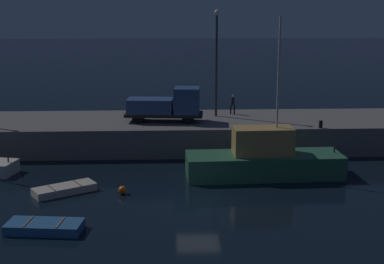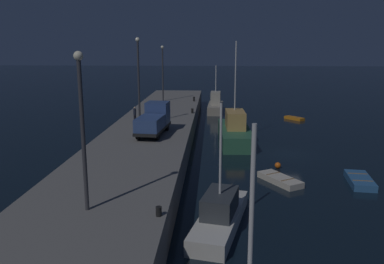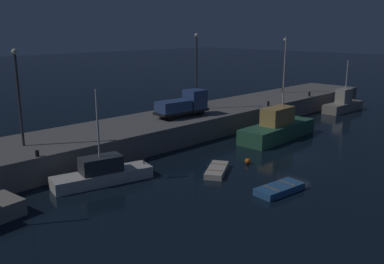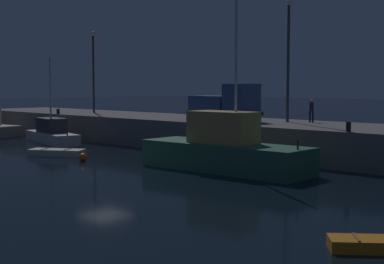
{
  "view_description": "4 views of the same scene",
  "coord_description": "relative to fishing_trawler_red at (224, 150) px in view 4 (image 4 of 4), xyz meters",
  "views": [
    {
      "loc": [
        -1.63,
        -29.8,
        11.07
      ],
      "look_at": [
        0.13,
        11.02,
        1.63
      ],
      "focal_mm": 51.58,
      "sensor_mm": 36.0,
      "label": 1
    },
    {
      "loc": [
        -36.48,
        7.1,
        10.01
      ],
      "look_at": [
        0.24,
        9.09,
        1.97
      ],
      "focal_mm": 37.38,
      "sensor_mm": 36.0,
      "label": 2
    },
    {
      "loc": [
        -31.7,
        -18.85,
        11.22
      ],
      "look_at": [
        -3.59,
        9.29,
        1.33
      ],
      "focal_mm": 39.04,
      "sensor_mm": 36.0,
      "label": 3
    },
    {
      "loc": [
        25.35,
        -19.5,
        4.79
      ],
      "look_at": [
        -2.69,
        9.82,
        1.46
      ],
      "focal_mm": 53.89,
      "sensor_mm": 36.0,
      "label": 4
    }
  ],
  "objects": [
    {
      "name": "dinghy_orange_near",
      "position": [
        -12.55,
        -2.72,
        -0.91
      ],
      "size": [
        3.87,
        3.1,
        0.49
      ],
      "color": "beige",
      "rests_on": "ground"
    },
    {
      "name": "pier_quay",
      "position": [
        -4.59,
        8.4,
        -0.05
      ],
      "size": [
        66.6,
        7.97,
        2.18
      ],
      "color": "slate",
      "rests_on": "ground"
    },
    {
      "name": "bollard_east",
      "position": [
        5.02,
        4.74,
        1.32
      ],
      "size": [
        0.28,
        0.28,
        0.56
      ],
      "primitive_type": "cylinder",
      "color": "black",
      "rests_on": "pier_quay"
    },
    {
      "name": "lamp_post_west",
      "position": [
        -23.22,
        8.34,
        5.49
      ],
      "size": [
        0.44,
        0.44,
        7.57
      ],
      "color": "#38383D",
      "rests_on": "pier_quay"
    },
    {
      "name": "dinghy_red_small",
      "position": [
        13.37,
        -8.8,
        -0.95
      ],
      "size": [
        2.8,
        2.56,
        0.4
      ],
      "color": "orange",
      "rests_on": "ground"
    },
    {
      "name": "ground_plane",
      "position": [
        -4.59,
        -4.82,
        -1.14
      ],
      "size": [
        320.0,
        320.0,
        0.0
      ],
      "primitive_type": "plane",
      "color": "black"
    },
    {
      "name": "dockworker",
      "position": [
        -0.89,
        10.36,
        1.97
      ],
      "size": [
        0.42,
        0.37,
        1.62
      ],
      "color": "black",
      "rests_on": "pier_quay"
    },
    {
      "name": "fishing_trawler_red",
      "position": [
        0.0,
        0.0,
        0.0
      ],
      "size": [
        10.3,
        3.37,
        10.4
      ],
      "color": "#2D6647",
      "rests_on": "ground"
    },
    {
      "name": "mooring_buoy_near",
      "position": [
        -9.03,
        -3.11,
        -0.88
      ],
      "size": [
        0.51,
        0.51,
        0.51
      ],
      "primitive_type": "sphere",
      "color": "orange",
      "rests_on": "ground"
    },
    {
      "name": "utility_truck",
      "position": [
        -6.3,
        7.58,
        2.33
      ],
      "size": [
        6.18,
        2.55,
        2.68
      ],
      "color": "black",
      "rests_on": "pier_quay"
    },
    {
      "name": "fishing_boat_orange",
      "position": [
        -20.27,
        1.84,
        -0.36
      ],
      "size": [
        7.69,
        3.57,
        7.05
      ],
      "color": "silver",
      "rests_on": "ground"
    },
    {
      "name": "bollard_west",
      "position": [
        -23.76,
        4.77,
        1.28
      ],
      "size": [
        0.28,
        0.28,
        0.46
      ],
      "primitive_type": "cylinder",
      "color": "black",
      "rests_on": "pier_quay"
    },
    {
      "name": "lamp_post_east",
      "position": [
        -2.35,
        9.58,
        5.99
      ],
      "size": [
        0.44,
        0.44,
        8.54
      ],
      "color": "#38383D",
      "rests_on": "pier_quay"
    }
  ]
}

